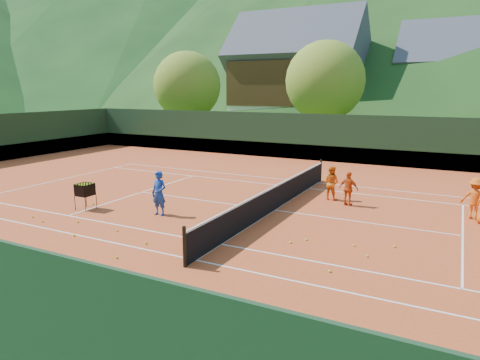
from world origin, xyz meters
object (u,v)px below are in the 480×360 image
at_px(chalet_mid, 464,85).
at_px(ball_hopper, 85,190).
at_px(student_a, 331,183).
at_px(student_d, 475,199).
at_px(chalet_left, 297,79).
at_px(student_b, 349,189).
at_px(tennis_net, 275,197).
at_px(coach, 159,193).

bearing_deg(chalet_mid, ball_hopper, -108.58).
xyz_separation_m(student_a, student_d, (5.26, -0.40, 0.03)).
distance_m(student_d, chalet_left, 32.80).
relative_size(student_a, chalet_left, 0.10).
distance_m(student_b, student_d, 4.39).
xyz_separation_m(tennis_net, chalet_left, (-10.00, 30.00, 5.13)).
height_order(student_d, tennis_net, student_d).
bearing_deg(coach, tennis_net, 36.79).
bearing_deg(student_b, student_a, -24.83).
height_order(tennis_net, chalet_mid, chalet_mid).
bearing_deg(student_b, tennis_net, 51.56).
height_order(chalet_left, chalet_mid, chalet_left).
xyz_separation_m(student_b, ball_hopper, (-8.82, -5.12, 0.07)).
relative_size(student_d, tennis_net, 0.12).
relative_size(student_d, chalet_mid, 0.12).
height_order(coach, student_b, coach).
height_order(student_b, chalet_left, chalet_left).
xyz_separation_m(chalet_left, chalet_mid, (16.00, 4.00, -0.66)).
bearing_deg(student_d, tennis_net, 29.11).
height_order(student_a, ball_hopper, student_a).
relative_size(coach, chalet_left, 0.12).
height_order(student_d, chalet_mid, chalet_mid).
relative_size(coach, tennis_net, 0.14).
distance_m(coach, chalet_left, 33.50).
xyz_separation_m(tennis_net, ball_hopper, (-6.49, -3.17, 0.25)).
height_order(student_a, chalet_mid, chalet_mid).
relative_size(student_b, chalet_left, 0.10).
distance_m(coach, chalet_mid, 37.95).
xyz_separation_m(coach, chalet_left, (-6.52, 32.51, 4.81)).
distance_m(tennis_net, ball_hopper, 7.23).
relative_size(student_b, student_d, 0.91).
xyz_separation_m(student_a, ball_hopper, (-7.94, -5.77, 0.04)).
bearing_deg(chalet_left, student_a, -67.32).
relative_size(tennis_net, chalet_left, 0.87).
bearing_deg(chalet_mid, student_b, -96.53).
bearing_deg(coach, student_a, 47.04).
bearing_deg(tennis_net, ball_hopper, -154.00).
bearing_deg(tennis_net, student_a, 60.87).
relative_size(student_b, tennis_net, 0.11).
relative_size(student_a, student_d, 0.96).
bearing_deg(tennis_net, coach, -144.23).
bearing_deg(student_a, chalet_mid, -86.90).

